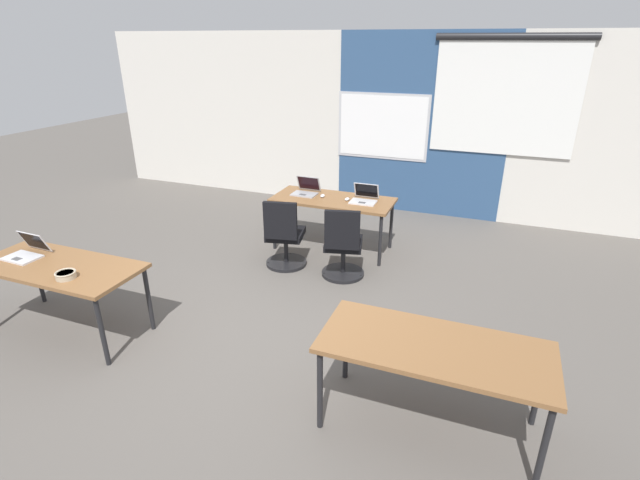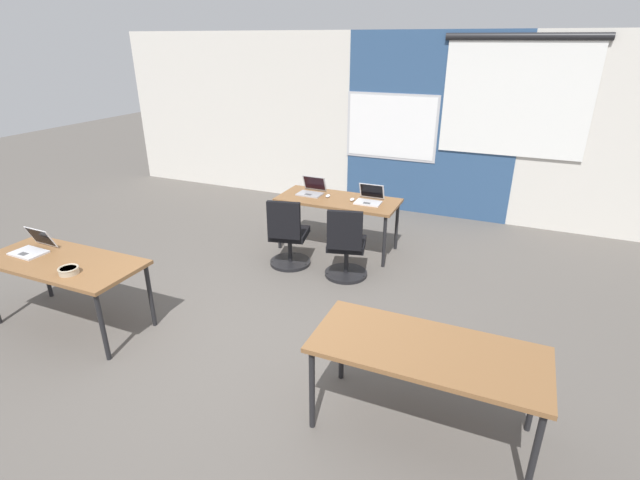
% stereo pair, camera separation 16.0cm
% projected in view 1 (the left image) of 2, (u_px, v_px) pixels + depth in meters
% --- Properties ---
extents(ground_plane, '(24.00, 24.00, 0.00)m').
position_uv_depth(ground_plane, '(257.00, 333.00, 4.62)').
color(ground_plane, '#56514C').
extents(back_wall_assembly, '(10.00, 0.27, 2.80)m').
position_uv_depth(back_wall_assembly, '(377.00, 123.00, 7.65)').
color(back_wall_assembly, silver).
rests_on(back_wall_assembly, ground).
extents(desk_near_left, '(1.60, 0.70, 0.72)m').
position_uv_depth(desk_near_left, '(59.00, 270.00, 4.42)').
color(desk_near_left, brown).
rests_on(desk_near_left, ground).
extents(desk_near_right, '(1.60, 0.70, 0.72)m').
position_uv_depth(desk_near_right, '(434.00, 352.00, 3.27)').
color(desk_near_right, brown).
rests_on(desk_near_right, ground).
extents(desk_far_center, '(1.60, 0.70, 0.72)m').
position_uv_depth(desk_far_center, '(333.00, 203.00, 6.24)').
color(desk_far_center, brown).
rests_on(desk_far_center, ground).
extents(laptop_far_right, '(0.33, 0.32, 0.22)m').
position_uv_depth(laptop_far_right, '(364.00, 198.00, 6.09)').
color(laptop_far_right, silver).
rests_on(laptop_far_right, desk_far_center).
extents(mouse_far_right, '(0.06, 0.10, 0.03)m').
position_uv_depth(mouse_far_right, '(347.00, 199.00, 6.15)').
color(mouse_far_right, silver).
rests_on(mouse_far_right, desk_far_center).
extents(chair_far_right, '(0.53, 0.59, 0.92)m').
position_uv_depth(chair_far_right, '(343.00, 249.00, 5.56)').
color(chair_far_right, black).
rests_on(chair_far_right, ground).
extents(laptop_near_left_end, '(0.34, 0.34, 0.22)m').
position_uv_depth(laptop_near_left_end, '(26.00, 252.00, 4.55)').
color(laptop_near_left_end, silver).
rests_on(laptop_near_left_end, desk_near_left).
extents(laptop_far_left, '(0.34, 0.32, 0.22)m').
position_uv_depth(laptop_far_left, '(306.00, 190.00, 6.40)').
color(laptop_far_left, '#9E9EA3').
rests_on(laptop_far_left, desk_far_center).
extents(mouse_far_left, '(0.07, 0.11, 0.03)m').
position_uv_depth(mouse_far_left, '(323.00, 196.00, 6.28)').
color(mouse_far_left, silver).
rests_on(mouse_far_left, desk_far_center).
extents(chair_far_left, '(0.52, 0.58, 0.92)m').
position_uv_depth(chair_far_left, '(284.00, 239.00, 5.83)').
color(chair_far_left, black).
rests_on(chair_far_left, ground).
extents(snack_bowl, '(0.18, 0.18, 0.06)m').
position_uv_depth(snack_bowl, '(66.00, 275.00, 4.14)').
color(snack_bowl, tan).
rests_on(snack_bowl, desk_near_left).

